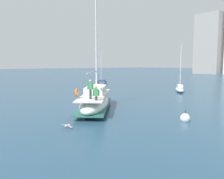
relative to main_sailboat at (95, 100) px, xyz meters
name	(u,v)px	position (x,y,z in m)	size (l,w,h in m)	color
ground_plane	(94,107)	(-1.07, 0.53, -0.92)	(400.00, 400.00, 0.00)	#284C66
main_sailboat	(95,100)	(0.00, 0.00, 0.00)	(8.88, 8.03, 14.38)	white
moored_sloop_near	(101,82)	(-21.77, 15.58, -0.36)	(5.02, 4.76, 7.02)	navy
moored_sloop_far	(180,89)	(-3.82, 17.97, -0.40)	(4.02, 4.16, 7.18)	white
seagull	(67,126)	(4.29, -5.03, -0.72)	(1.07, 0.48, 0.17)	silver
mooring_buoy	(185,118)	(7.82, 3.04, -0.70)	(0.74, 0.74, 0.97)	silver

